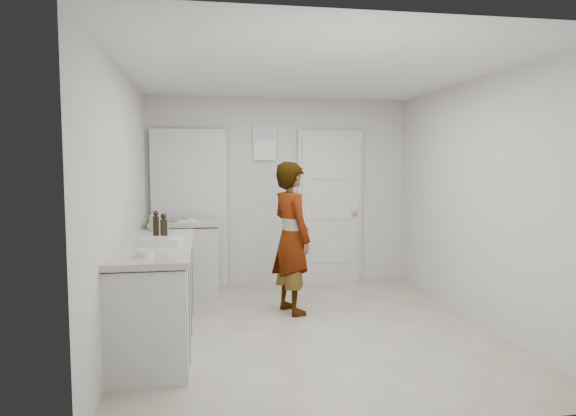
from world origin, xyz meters
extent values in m
plane|color=#A5A08A|center=(0.00, 0.00, 0.00)|extent=(4.00, 4.00, 0.00)
plane|color=#B7B4AD|center=(0.00, 2.00, 1.25)|extent=(3.50, 0.00, 3.50)
plane|color=#B7B4AD|center=(0.00, -2.00, 1.25)|extent=(3.50, 0.00, 3.50)
plane|color=#B7B4AD|center=(-1.75, 0.00, 1.25)|extent=(0.00, 4.00, 4.00)
plane|color=#B7B4AD|center=(1.75, 0.00, 1.25)|extent=(0.00, 4.00, 4.00)
plane|color=silver|center=(0.00, 0.00, 2.50)|extent=(4.00, 4.00, 0.00)
cube|color=silver|center=(0.70, 1.93, 1.00)|extent=(0.80, 0.05, 2.00)
cube|color=silver|center=(0.70, 1.96, 1.03)|extent=(0.90, 0.04, 2.10)
sphere|color=tan|center=(1.03, 1.88, 0.95)|extent=(0.07, 0.07, 0.07)
cube|color=white|center=(-0.20, 1.97, 1.90)|extent=(0.30, 0.02, 0.45)
cube|color=black|center=(-1.20, 1.97, 1.02)|extent=(0.90, 0.05, 2.04)
cube|color=silver|center=(-1.20, 1.94, 1.03)|extent=(0.98, 0.02, 2.10)
cube|color=silver|center=(-1.45, -0.20, 0.43)|extent=(0.60, 1.90, 0.86)
cube|color=black|center=(-1.45, -0.20, 0.04)|extent=(0.56, 1.86, 0.08)
cube|color=#BBB7AB|center=(-1.45, -0.20, 0.90)|extent=(0.64, 1.96, 0.05)
cube|color=silver|center=(-1.25, 1.55, 0.43)|extent=(0.80, 0.55, 0.86)
cube|color=black|center=(-1.25, 1.55, 0.04)|extent=(0.75, 0.54, 0.08)
cube|color=#BBB7AB|center=(-1.25, 1.55, 0.90)|extent=(0.84, 0.61, 0.05)
imported|color=silver|center=(-0.08, 0.59, 0.83)|extent=(0.58, 0.70, 1.65)
cube|color=#937349|center=(-1.52, 0.61, 1.01)|extent=(0.11, 0.07, 0.17)
cylinder|color=tan|center=(-1.39, 0.28, 0.97)|extent=(0.05, 0.05, 0.08)
cylinder|color=black|center=(-1.38, -0.11, 1.03)|extent=(0.06, 0.06, 0.20)
sphere|color=black|center=(-1.38, -0.11, 1.16)|extent=(0.06, 0.06, 0.06)
cylinder|color=black|center=(-1.47, 0.10, 1.03)|extent=(0.06, 0.06, 0.21)
sphere|color=black|center=(-1.47, 0.10, 1.16)|extent=(0.05, 0.05, 0.05)
cube|color=silver|center=(-1.39, -0.29, 0.96)|extent=(0.39, 0.31, 0.06)
cube|color=white|center=(-1.39, -0.29, 0.95)|extent=(0.34, 0.26, 0.05)
cylinder|color=silver|center=(-1.47, -0.85, 0.95)|extent=(0.14, 0.14, 0.05)
sphere|color=white|center=(-1.49, -0.86, 0.95)|extent=(0.05, 0.05, 0.05)
sphere|color=white|center=(-1.45, -0.84, 0.95)|extent=(0.05, 0.05, 0.05)
cube|color=white|center=(-1.25, 1.61, 0.93)|extent=(0.37, 0.41, 0.01)
camera|label=1|loc=(-1.03, -4.86, 1.64)|focal=32.00mm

